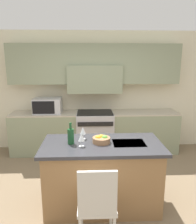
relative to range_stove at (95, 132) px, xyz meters
name	(u,v)px	position (x,y,z in m)	size (l,w,h in m)	color
ground_plane	(99,206)	(0.00, -1.96, -0.47)	(10.00, 10.00, 0.00)	#7A664C
back_cabinetry	(94,81)	(0.00, 0.27, 1.14)	(10.00, 0.46, 2.70)	beige
back_counter	(95,132)	(0.00, 0.02, 0.00)	(3.71, 0.62, 0.92)	gray
range_stove	(95,132)	(0.00, 0.00, 0.00)	(0.81, 0.70, 0.93)	#B7B7BC
microwave	(48,106)	(-1.04, 0.02, 0.62)	(0.59, 0.44, 0.33)	#B7B7BC
kitchen_island	(102,174)	(0.04, -1.92, 0.01)	(1.65, 0.84, 0.94)	olive
island_chair	(97,203)	(-0.06, -2.68, 0.10)	(0.42, 0.40, 1.00)	beige
wine_bottle	(71,136)	(-0.39, -1.91, 0.59)	(0.09, 0.09, 0.30)	#194723
wine_glass_near	(81,138)	(-0.24, -2.02, 0.60)	(0.08, 0.08, 0.18)	white
wine_glass_far	(83,131)	(-0.22, -1.74, 0.60)	(0.08, 0.08, 0.18)	white
fruit_bowl	(101,139)	(0.03, -1.89, 0.52)	(0.24, 0.24, 0.11)	#996B47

